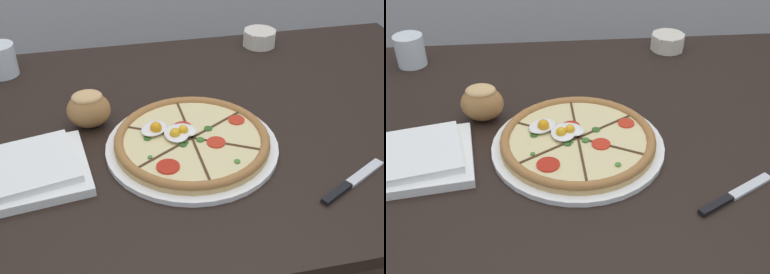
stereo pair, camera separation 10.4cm
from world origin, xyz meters
TOP-DOWN VIEW (x-y plane):
  - dining_table at (0.00, 0.00)m, footprint 1.34×0.94m
  - pizza at (-0.10, -0.10)m, footprint 0.38×0.38m
  - ramekin_bowl at (0.22, 0.38)m, footprint 0.10×0.10m
  - napkin_folded at (-0.45, -0.13)m, footprint 0.27×0.24m
  - bread_piece_near at (-0.31, 0.03)m, footprint 0.10×0.08m
  - knife_main at (0.19, -0.28)m, footprint 0.18×0.11m
  - water_glass at (-0.54, 0.34)m, footprint 0.08×0.08m

SIDE VIEW (x-z plane):
  - dining_table at x=0.00m, z-range 0.27..1.00m
  - knife_main at x=0.19m, z-range 0.73..0.74m
  - napkin_folded at x=-0.45m, z-range 0.73..0.76m
  - pizza at x=-0.10m, z-range 0.72..0.78m
  - ramekin_bowl at x=0.22m, z-range 0.73..0.78m
  - water_glass at x=-0.54m, z-range 0.73..0.81m
  - bread_piece_near at x=-0.31m, z-range 0.73..0.82m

